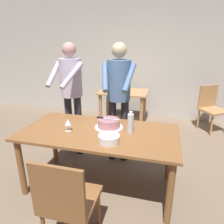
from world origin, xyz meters
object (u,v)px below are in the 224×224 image
Objects in this scene: cake_knife at (103,118)px; plate_stack at (109,139)px; main_dining_table at (99,139)px; cake_on_platter at (109,124)px; wine_glass_near at (68,123)px; person_cutting_cake at (119,91)px; background_chair_0 at (211,107)px; chair_near_side at (67,200)px; water_bottle at (130,123)px; background_table at (123,98)px; person_standing_beside at (71,88)px.

cake_knife is 1.23× the size of plate_stack.
plate_stack reaches higher than main_dining_table.
plate_stack is at bearing -74.08° from cake_on_platter.
wine_glass_near is 0.08× the size of person_cutting_cake.
chair_near_side is at bearing -118.32° from background_chair_0.
main_dining_table is 0.42m from water_bottle.
cake_on_platter is 0.38× the size of background_chair_0.
background_table is (-0.14, 2.07, -0.07)m from main_dining_table.
plate_stack reaches higher than background_table.
cake_knife is 0.41m from plate_stack.
person_standing_beside is 2.81m from background_chair_0.
main_dining_table is 1.04m from person_standing_beside.
chair_near_side is 1.00× the size of background_chair_0.
plate_stack is 0.24× the size of background_chair_0.
person_cutting_cake reaches higher than wine_glass_near.
background_table is at bearing 97.99° from plate_stack.
wine_glass_near is at bearing -168.79° from water_bottle.
person_cutting_cake is (0.42, 0.73, 0.22)m from wine_glass_near.
chair_near_side is at bearing -95.93° from cake_on_platter.
person_standing_beside is (-0.65, 0.69, 0.43)m from main_dining_table.
cake_on_platter is 1.00m from chair_near_side.
background_chair_0 is at bearing 59.56° from plate_stack.
plate_stack is at bearing -51.24° from main_dining_table.
cake_on_platter is 2.63m from background_chair_0.
person_standing_beside is 1.74m from chair_near_side.
water_bottle reaches higher than wine_glass_near.
person_standing_beside is 1.72× the size of background_table.
background_chair_0 is (1.64, 3.05, 0.00)m from chair_near_side.
person_cutting_cake reaches higher than water_bottle.
main_dining_table is at bearing -86.23° from background_table.
cake_on_platter is at bearing -83.50° from background_table.
wine_glass_near is at bearing -150.14° from cake_knife.
background_chair_0 is at bearing 49.41° from wine_glass_near.
person_cutting_cake reaches higher than cake_knife.
wine_glass_near reaches higher than cake_on_platter.
background_chair_0 reaches higher than main_dining_table.
main_dining_table is 2.00× the size of chair_near_side.
person_standing_beside reaches higher than cake_knife.
cake_on_platter is 0.48m from wine_glass_near.
cake_on_platter is 1.55× the size of plate_stack.
chair_near_side reaches higher than cake_on_platter.
main_dining_table is 8.17× the size of plate_stack.
water_bottle is 1.20m from person_standing_beside.
main_dining_table is 12.48× the size of wine_glass_near.
person_cutting_cake is at bearing 82.98° from main_dining_table.
person_cutting_cake is at bearing -2.36° from person_standing_beside.
main_dining_table is 0.33m from plate_stack.
chair_near_side reaches higher than plate_stack.
background_table is (-0.22, 1.94, -0.22)m from cake_on_platter.
chair_near_side is at bearing -112.56° from water_bottle.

